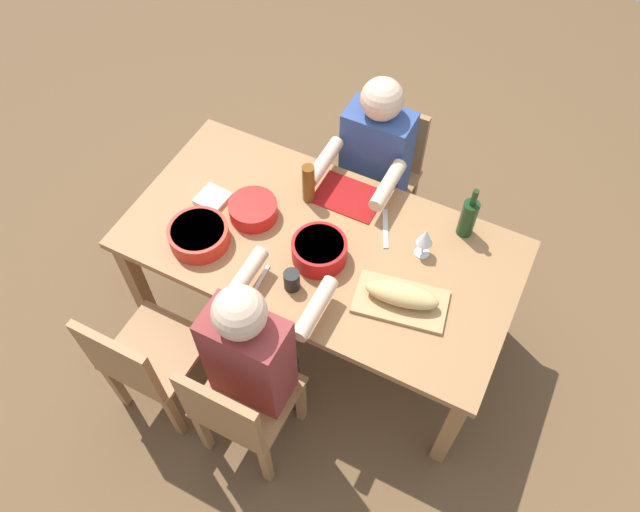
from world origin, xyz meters
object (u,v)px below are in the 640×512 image
(cutting_board, at_px, (401,301))
(beer_bottle, at_px, (308,184))
(diner_near_center, at_px, (255,352))
(serving_bowl_greens, at_px, (199,234))
(chair_near_center, at_px, (238,409))
(wine_bottle, at_px, (468,217))
(serving_bowl_fruit, at_px, (319,250))
(bread_loaf, at_px, (402,295))
(chair_near_left, at_px, (143,360))
(diner_far_center, at_px, (373,164))
(serving_bowl_salad, at_px, (253,209))
(wine_glass, at_px, (425,238))
(cup_near_center, at_px, (292,281))
(napkin_stack, at_px, (213,198))
(dining_table, at_px, (320,252))
(chair_far_center, at_px, (383,169))

(cutting_board, distance_m, beer_bottle, 0.72)
(diner_near_center, distance_m, serving_bowl_greens, 0.62)
(chair_near_center, relative_size, wine_bottle, 2.93)
(diner_near_center, distance_m, serving_bowl_fruit, 0.54)
(diner_near_center, distance_m, bread_loaf, 0.67)
(diner_near_center, distance_m, chair_near_left, 0.58)
(diner_far_center, xyz_separation_m, bread_loaf, (0.46, -0.74, 0.11))
(chair_near_left, height_order, serving_bowl_salad, chair_near_left)
(cutting_board, bearing_deg, wine_glass, 92.79)
(bread_loaf, distance_m, cup_near_center, 0.48)
(serving_bowl_salad, xyz_separation_m, beer_bottle, (0.19, 0.21, 0.06))
(cutting_board, distance_m, napkin_stack, 1.05)
(wine_glass, bearing_deg, chair_near_center, -115.14)
(cutting_board, relative_size, napkin_stack, 2.86)
(serving_bowl_salad, bearing_deg, napkin_stack, -178.51)
(dining_table, height_order, chair_far_center, chair_far_center)
(chair_near_center, xyz_separation_m, diner_near_center, (0.00, 0.18, 0.21))
(dining_table, xyz_separation_m, serving_bowl_salad, (-0.36, -0.00, 0.13))
(diner_far_center, bearing_deg, chair_near_center, -90.00)
(diner_near_center, distance_m, wine_glass, 0.90)
(beer_bottle, xyz_separation_m, napkin_stack, (-0.41, -0.22, -0.10))
(bread_loaf, relative_size, napkin_stack, 2.29)
(diner_far_center, bearing_deg, serving_bowl_greens, -120.40)
(diner_near_center, xyz_separation_m, beer_bottle, (-0.17, 0.82, 0.15))
(beer_bottle, bearing_deg, cutting_board, -28.80)
(dining_table, height_order, chair_near_center, chair_near_center)
(chair_near_center, bearing_deg, napkin_stack, 126.65)
(serving_bowl_salad, distance_m, beer_bottle, 0.29)
(cutting_board, distance_m, wine_glass, 0.31)
(diner_far_center, height_order, wine_glass, diner_far_center)
(serving_bowl_greens, distance_m, wine_glass, 1.03)
(serving_bowl_greens, bearing_deg, chair_near_left, -90.41)
(cup_near_center, bearing_deg, serving_bowl_greens, 176.88)
(chair_near_left, bearing_deg, chair_far_center, 72.32)
(serving_bowl_salad, distance_m, cutting_board, 0.83)
(chair_near_center, bearing_deg, wine_bottle, 63.45)
(dining_table, relative_size, diner_near_center, 1.53)
(bread_loaf, bearing_deg, wine_glass, 92.79)
(diner_far_center, xyz_separation_m, wine_bottle, (0.58, -0.25, 0.15))
(dining_table, relative_size, serving_bowl_fruit, 7.30)
(chair_near_left, xyz_separation_m, chair_far_center, (0.50, 1.58, 0.00))
(diner_near_center, height_order, diner_far_center, same)
(chair_far_center, xyz_separation_m, napkin_stack, (-0.58, -0.80, 0.27))
(bread_loaf, bearing_deg, diner_near_center, -134.04)
(chair_near_left, bearing_deg, dining_table, 57.48)
(chair_near_left, bearing_deg, bread_loaf, 34.35)
(beer_bottle, bearing_deg, cup_near_center, -70.56)
(chair_far_center, relative_size, serving_bowl_salad, 3.66)
(bread_loaf, distance_m, wine_bottle, 0.51)
(bread_loaf, relative_size, wine_glass, 1.93)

